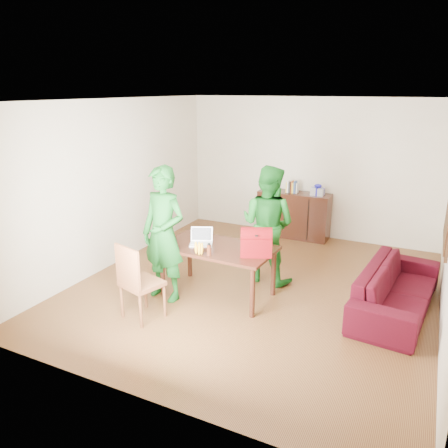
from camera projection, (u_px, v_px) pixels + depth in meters
The scene contains 10 objects.
room at pixel (261, 201), 6.25m from camera, with size 5.20×5.70×2.90m.
table at pixel (218, 253), 6.12m from camera, with size 1.60×0.94×0.74m.
chair at pixel (142, 296), 5.59m from camera, with size 0.57×0.56×1.02m.
person_near at pixel (164, 234), 5.96m from camera, with size 0.69×0.45×1.88m, color #125419.
person_far at pixel (268, 224), 6.56m from camera, with size 0.87×0.68×1.79m, color #16631B.
laptop at pixel (201, 242), 6.15m from camera, with size 0.37×0.32×0.22m.
bananas at pixel (199, 252), 5.80m from camera, with size 0.17×0.11×0.07m, color gold, non-canonical shape.
bottle at pixel (209, 249), 5.75m from camera, with size 0.06×0.06×0.17m, color #522312.
red_bag at pixel (256, 245), 5.73m from camera, with size 0.41×0.24×0.30m, color maroon.
sofa at pixel (397, 289), 5.78m from camera, with size 2.08×0.81×0.61m, color #380712.
Camera 1 is at (2.18, -5.56, 2.86)m, focal length 35.00 mm.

